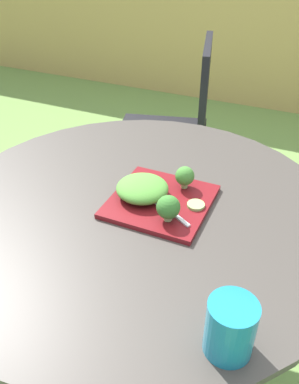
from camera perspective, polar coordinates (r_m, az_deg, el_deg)
The scene contains 11 objects.
ground_plane at distance 1.61m, azimuth -1.14°, elevation -22.85°, with size 12.00×12.00×0.00m, color #70994C.
bamboo_fence at distance 3.43m, azimuth 18.54°, elevation 21.82°, with size 8.00×0.08×1.37m, color tan.
patio_table at distance 1.21m, azimuth -1.41°, elevation -9.82°, with size 1.07×1.07×0.72m.
patio_chair at distance 1.99m, azimuth 4.20°, elevation 9.92°, with size 0.54×0.54×0.90m.
salad_plate at distance 1.08m, azimuth 1.57°, elevation -1.33°, with size 0.26×0.26×0.01m, color maroon.
drinking_glass at distance 0.75m, azimuth 11.25°, elevation -18.53°, with size 0.09×0.09×0.11m.
fork at distance 1.04m, azimuth 2.29°, elevation -2.18°, with size 0.14×0.09×0.00m.
lettuce_mound at distance 1.07m, azimuth -0.89°, elevation 0.49°, with size 0.14×0.14×0.05m, color #519338.
broccoli_floret_0 at distance 0.98m, azimuth 2.66°, elevation -2.18°, with size 0.06×0.06×0.07m.
broccoli_floret_1 at distance 1.10m, azimuth 5.00°, elevation 2.23°, with size 0.05×0.05×0.06m.
cucumber_slice_0 at distance 1.05m, azimuth 6.55°, elevation -1.83°, with size 0.05×0.05×0.01m, color #8EB766.
Camera 1 is at (0.38, -0.78, 1.36)m, focal length 37.85 mm.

